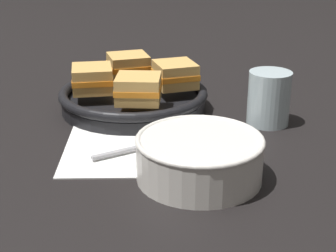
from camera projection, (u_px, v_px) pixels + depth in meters
ground_plane at (162, 150)px, 0.81m from camera, size 4.00×4.00×0.00m
napkin at (146, 145)px, 0.82m from camera, size 0.29×0.25×0.00m
soup_bowl at (199, 155)px, 0.71m from camera, size 0.18×0.18×0.06m
spoon at (164, 142)px, 0.82m from camera, size 0.15×0.12×0.01m
skillet at (133, 98)px, 0.98m from camera, size 0.28×0.39×0.04m
sandwich_near_left at (138, 89)px, 0.89m from camera, size 0.08×0.08×0.05m
sandwich_near_right at (173, 74)px, 0.97m from camera, size 0.10×0.10×0.05m
sandwich_far_left at (128, 66)px, 1.03m from camera, size 0.10×0.10×0.05m
sandwich_far_right at (92, 79)px, 0.95m from camera, size 0.09×0.09×0.05m
drinking_glass at (269, 98)px, 0.90m from camera, size 0.07×0.07×0.09m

